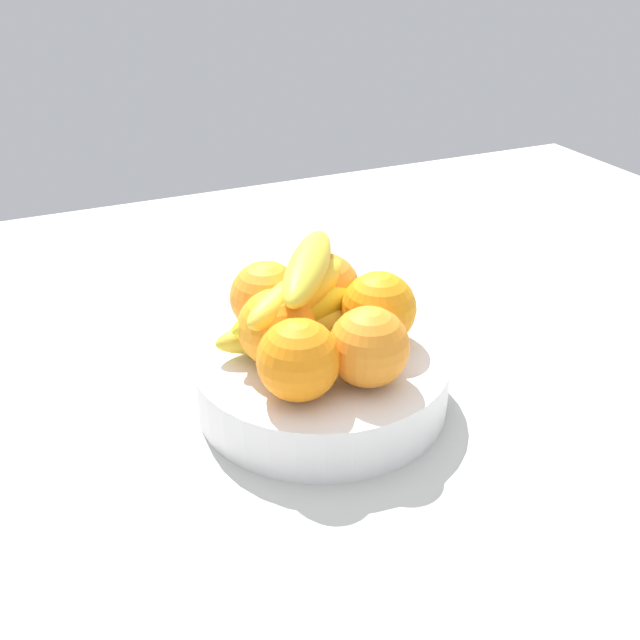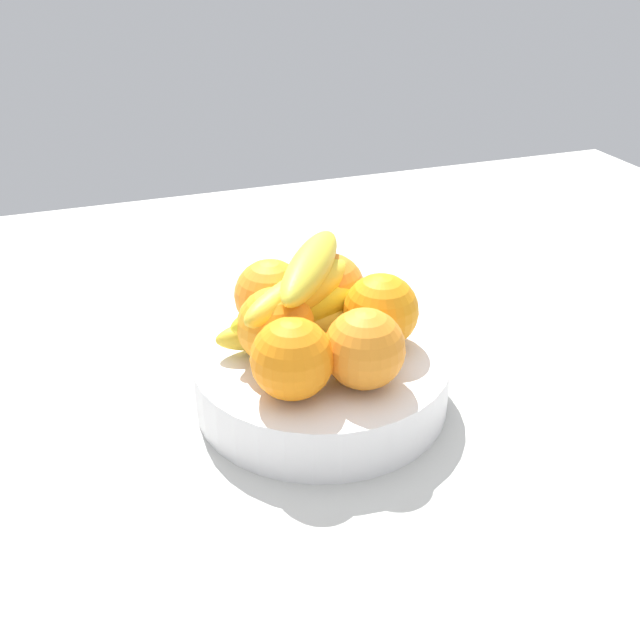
{
  "view_description": "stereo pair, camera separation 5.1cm",
  "coord_description": "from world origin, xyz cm",
  "px_view_note": "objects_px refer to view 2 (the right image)",
  "views": [
    {
      "loc": [
        -26.13,
        -58.38,
        45.94
      ],
      "look_at": [
        -0.07,
        0.22,
        9.86
      ],
      "focal_mm": 40.55,
      "sensor_mm": 36.0,
      "label": 1
    },
    {
      "loc": [
        -21.38,
        -60.27,
        45.94
      ],
      "look_at": [
        -0.07,
        0.22,
        9.86
      ],
      "focal_mm": 40.55,
      "sensor_mm": 36.0,
      "label": 2
    }
  ],
  "objects_px": {
    "orange_center": "(329,289)",
    "orange_front_left": "(364,349)",
    "orange_top_stack": "(292,359)",
    "banana_bunch": "(302,299)",
    "fruit_bowl": "(320,377)",
    "orange_front_right": "(380,310)",
    "orange_back_right": "(276,326)",
    "orange_back_left": "(271,295)"
  },
  "relations": [
    {
      "from": "orange_back_left",
      "to": "orange_top_stack",
      "type": "distance_m",
      "value": 0.13
    },
    {
      "from": "fruit_bowl",
      "to": "orange_center",
      "type": "height_order",
      "value": "orange_center"
    },
    {
      "from": "orange_top_stack",
      "to": "banana_bunch",
      "type": "height_order",
      "value": "banana_bunch"
    },
    {
      "from": "orange_back_right",
      "to": "orange_top_stack",
      "type": "xyz_separation_m",
      "value": [
        -0.0,
        -0.06,
        0.0
      ]
    },
    {
      "from": "fruit_bowl",
      "to": "orange_front_left",
      "type": "height_order",
      "value": "orange_front_left"
    },
    {
      "from": "fruit_bowl",
      "to": "orange_front_right",
      "type": "relative_size",
      "value": 3.38
    },
    {
      "from": "fruit_bowl",
      "to": "orange_top_stack",
      "type": "height_order",
      "value": "orange_top_stack"
    },
    {
      "from": "orange_back_left",
      "to": "orange_back_right",
      "type": "distance_m",
      "value": 0.07
    },
    {
      "from": "fruit_bowl",
      "to": "orange_front_left",
      "type": "distance_m",
      "value": 0.1
    },
    {
      "from": "banana_bunch",
      "to": "orange_front_right",
      "type": "bearing_deg",
      "value": -19.74
    },
    {
      "from": "fruit_bowl",
      "to": "banana_bunch",
      "type": "relative_size",
      "value": 1.46
    },
    {
      "from": "orange_front_right",
      "to": "orange_center",
      "type": "relative_size",
      "value": 1.0
    },
    {
      "from": "fruit_bowl",
      "to": "orange_front_left",
      "type": "xyz_separation_m",
      "value": [
        0.02,
        -0.07,
        0.07
      ]
    },
    {
      "from": "orange_back_right",
      "to": "orange_back_left",
      "type": "bearing_deg",
      "value": 78.3
    },
    {
      "from": "orange_center",
      "to": "orange_back_right",
      "type": "xyz_separation_m",
      "value": [
        -0.08,
        -0.06,
        0.0
      ]
    },
    {
      "from": "orange_front_left",
      "to": "banana_bunch",
      "type": "distance_m",
      "value": 0.1
    },
    {
      "from": "orange_front_right",
      "to": "orange_top_stack",
      "type": "xyz_separation_m",
      "value": [
        -0.12,
        -0.06,
        0.0
      ]
    },
    {
      "from": "orange_back_right",
      "to": "banana_bunch",
      "type": "bearing_deg",
      "value": 33.38
    },
    {
      "from": "orange_front_left",
      "to": "orange_top_stack",
      "type": "bearing_deg",
      "value": 174.89
    },
    {
      "from": "orange_top_stack",
      "to": "banana_bunch",
      "type": "relative_size",
      "value": 0.43
    },
    {
      "from": "orange_top_stack",
      "to": "banana_bunch",
      "type": "bearing_deg",
      "value": 66.38
    },
    {
      "from": "orange_back_left",
      "to": "orange_top_stack",
      "type": "height_order",
      "value": "same"
    },
    {
      "from": "fruit_bowl",
      "to": "orange_top_stack",
      "type": "distance_m",
      "value": 0.1
    },
    {
      "from": "banana_bunch",
      "to": "orange_back_left",
      "type": "bearing_deg",
      "value": 116.69
    },
    {
      "from": "fruit_bowl",
      "to": "orange_center",
      "type": "bearing_deg",
      "value": 62.48
    },
    {
      "from": "orange_front_right",
      "to": "orange_center",
      "type": "distance_m",
      "value": 0.07
    },
    {
      "from": "fruit_bowl",
      "to": "banana_bunch",
      "type": "xyz_separation_m",
      "value": [
        -0.01,
        0.03,
        0.08
      ]
    },
    {
      "from": "fruit_bowl",
      "to": "banana_bunch",
      "type": "height_order",
      "value": "banana_bunch"
    },
    {
      "from": "fruit_bowl",
      "to": "orange_back_left",
      "type": "height_order",
      "value": "orange_back_left"
    },
    {
      "from": "orange_front_right",
      "to": "orange_top_stack",
      "type": "height_order",
      "value": "same"
    },
    {
      "from": "banana_bunch",
      "to": "orange_center",
      "type": "bearing_deg",
      "value": 40.0
    },
    {
      "from": "orange_front_left",
      "to": "banana_bunch",
      "type": "height_order",
      "value": "banana_bunch"
    },
    {
      "from": "fruit_bowl",
      "to": "orange_top_stack",
      "type": "xyz_separation_m",
      "value": [
        -0.05,
        -0.06,
        0.07
      ]
    },
    {
      "from": "orange_center",
      "to": "orange_front_left",
      "type": "bearing_deg",
      "value": -95.21
    },
    {
      "from": "orange_back_left",
      "to": "banana_bunch",
      "type": "distance_m",
      "value": 0.05
    },
    {
      "from": "orange_center",
      "to": "banana_bunch",
      "type": "xyz_separation_m",
      "value": [
        -0.04,
        -0.04,
        0.01
      ]
    },
    {
      "from": "orange_back_right",
      "to": "orange_front_left",
      "type": "bearing_deg",
      "value": -46.19
    },
    {
      "from": "banana_bunch",
      "to": "orange_front_left",
      "type": "bearing_deg",
      "value": -71.17
    },
    {
      "from": "orange_back_right",
      "to": "banana_bunch",
      "type": "distance_m",
      "value": 0.04
    },
    {
      "from": "orange_front_left",
      "to": "orange_back_right",
      "type": "distance_m",
      "value": 0.1
    },
    {
      "from": "orange_back_left",
      "to": "orange_back_right",
      "type": "height_order",
      "value": "same"
    },
    {
      "from": "fruit_bowl",
      "to": "orange_front_right",
      "type": "height_order",
      "value": "orange_front_right"
    }
  ]
}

